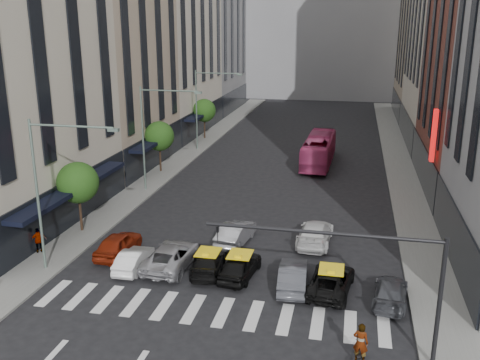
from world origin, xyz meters
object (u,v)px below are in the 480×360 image
Objects in this scene: streetlamp_mid at (153,125)px; car_white_front at (134,259)px; streetlamp_far at (204,99)px; car_red at (118,244)px; motorcycle at (360,356)px; pedestrian_far at (39,240)px; taxi_center at (240,266)px; bus at (319,150)px; streetlamp_near at (50,176)px; taxi_left at (208,262)px.

streetlamp_mid is 2.36× the size of car_white_front.
car_red is at bearing -85.25° from streetlamp_far.
motorcycle is 21.40m from pedestrian_far.
taxi_center is at bearing 139.39° from pedestrian_far.
streetlamp_far reaches higher than bus.
streetlamp_near reaches higher than bus.
streetlamp_mid is 4.96× the size of motorcycle.
taxi_left is 0.39× the size of bus.
streetlamp_far is at bearing -51.16° from motorcycle.
streetlamp_mid and streetlamp_far have the same top height.
bus is (10.86, 25.36, 0.81)m from car_red.
taxi_left is (8.68, 1.77, -5.27)m from streetlamp_near.
taxi_left is at bearing -174.38° from car_white_front.
car_red reaches higher than car_white_front.
car_white_front is at bearing 16.38° from streetlamp_near.
streetlamp_far reaches higher than taxi_center.
taxi_left is at bearing 11.55° from streetlamp_near.
pedestrian_far reaches higher than car_red.
motorcycle is (17.46, -5.60, -5.43)m from streetlamp_near.
car_white_front is at bearing 137.29° from car_red.
streetlamp_near reaches higher than car_white_front.
car_red is 2.49m from car_white_front.
bus is 30.75m from pedestrian_far.
streetlamp_near is at bearing -3.85° from motorcycle.
streetlamp_near is at bearing -90.00° from streetlamp_far.
taxi_left is 1.05× the size of taxi_center.
motorcycle is at bearing 140.41° from taxi_center.
streetlamp_near is at bearing 103.68° from pedestrian_far.
taxi_left is 11.25m from pedestrian_far.
car_white_front is (4.20, -14.77, -5.28)m from streetlamp_mid.
streetlamp_far is 2.06× the size of taxi_left.
taxi_left is 2.41× the size of motorcycle.
car_white_front is at bearing -0.12° from taxi_left.
streetlamp_mid is at bearing -139.14° from pedestrian_far.
streetlamp_mid is at bearing 44.87° from bus.
motorcycle is at bearing 151.71° from car_red.
motorcycle is 1.10× the size of pedestrian_far.
car_white_front is 6.80m from pedestrian_far.
taxi_center is at bearing 8.27° from streetlamp_near.
car_white_front is (1.78, -1.73, -0.11)m from car_red.
streetlamp_near is 19.12m from motorcycle.
motorcycle is at bearing 99.03° from bus.
taxi_center is (6.46, 0.31, 0.08)m from car_white_front.
streetlamp_near is at bearing 52.20° from car_red.
pedestrian_far is (-6.75, 0.73, 0.34)m from car_white_front.
motorcycle is (17.46, -21.60, -5.43)m from streetlamp_mid.
car_red is 6.38m from taxi_left.
pedestrian_far reaches higher than taxi_center.
taxi_left is at bearing 140.23° from pedestrian_far.
taxi_left is at bearing 170.64° from car_red.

